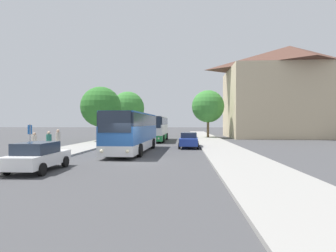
% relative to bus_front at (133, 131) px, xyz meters
% --- Properties ---
extents(ground_plane, '(300.00, 300.00, 0.00)m').
position_rel_bus_front_xyz_m(ground_plane, '(1.02, -5.34, -1.79)').
color(ground_plane, '#424244').
rests_on(ground_plane, ground).
extents(sidewalk_left, '(4.00, 120.00, 0.15)m').
position_rel_bus_front_xyz_m(sidewalk_left, '(-5.98, -5.34, -1.71)').
color(sidewalk_left, gray).
rests_on(sidewalk_left, ground_plane).
extents(sidewalk_right, '(4.00, 120.00, 0.15)m').
position_rel_bus_front_xyz_m(sidewalk_right, '(8.02, -5.34, -1.71)').
color(sidewalk_right, gray).
rests_on(sidewalk_right, ground_plane).
extents(building_right_background, '(21.29, 13.65, 16.16)m').
position_rel_bus_front_xyz_m(building_right_background, '(22.93, 25.02, 6.29)').
color(building_right_background, '#C6B28E').
rests_on(building_right_background, ground_plane).
extents(bus_front, '(2.97, 11.34, 3.34)m').
position_rel_bus_front_xyz_m(bus_front, '(0.00, 0.00, 0.00)').
color(bus_front, silver).
rests_on(bus_front, ground_plane).
extents(bus_middle, '(2.81, 10.76, 3.39)m').
position_rel_bus_front_xyz_m(bus_middle, '(0.47, 14.30, 0.02)').
color(bus_middle, '#238942').
rests_on(bus_middle, ground_plane).
extents(parked_car_left_curb, '(2.01, 4.07, 1.50)m').
position_rel_bus_front_xyz_m(parked_car_left_curb, '(-3.17, -9.34, -1.01)').
color(parked_car_left_curb, silver).
rests_on(parked_car_left_curb, ground_plane).
extents(parked_car_right_near, '(2.09, 4.52, 1.55)m').
position_rel_bus_front_xyz_m(parked_car_right_near, '(4.88, 4.21, -0.98)').
color(parked_car_right_near, '#233D9E').
rests_on(parked_car_right_near, ground_plane).
extents(bus_stop_sign, '(0.08, 0.45, 2.28)m').
position_rel_bus_front_xyz_m(bus_stop_sign, '(-5.73, -5.83, -0.22)').
color(bus_stop_sign, gray).
rests_on(bus_stop_sign, sidewalk_left).
extents(pedestrian_waiting_near, '(0.36, 0.36, 1.65)m').
position_rel_bus_front_xyz_m(pedestrian_waiting_near, '(-6.75, -3.60, -0.81)').
color(pedestrian_waiting_near, '#23232D').
rests_on(pedestrian_waiting_near, sidewalk_left).
extents(pedestrian_waiting_far, '(0.36, 0.36, 1.78)m').
position_rel_bus_front_xyz_m(pedestrian_waiting_far, '(-5.18, -4.45, -0.74)').
color(pedestrian_waiting_far, '#23232D').
rests_on(pedestrian_waiting_far, sidewalk_left).
extents(pedestrian_walking_back, '(0.36, 0.36, 1.84)m').
position_rel_bus_front_xyz_m(pedestrian_walking_back, '(-5.78, -1.89, -0.70)').
color(pedestrian_walking_back, '#23232D').
rests_on(pedestrian_walking_back, sidewalk_left).
extents(tree_left_near, '(5.89, 5.89, 8.09)m').
position_rel_bus_front_xyz_m(tree_left_near, '(-5.79, 24.40, 3.51)').
color(tree_left_near, '#47331E').
rests_on(tree_left_near, sidewalk_left).
extents(tree_left_far, '(5.27, 5.27, 7.15)m').
position_rel_bus_front_xyz_m(tree_left_far, '(-6.54, 11.34, 2.87)').
color(tree_left_far, '#47331E').
rests_on(tree_left_far, sidewalk_left).
extents(tree_right_near, '(5.47, 5.47, 7.96)m').
position_rel_bus_front_xyz_m(tree_right_near, '(8.41, 22.28, 3.58)').
color(tree_right_near, brown).
rests_on(tree_right_near, sidewalk_right).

